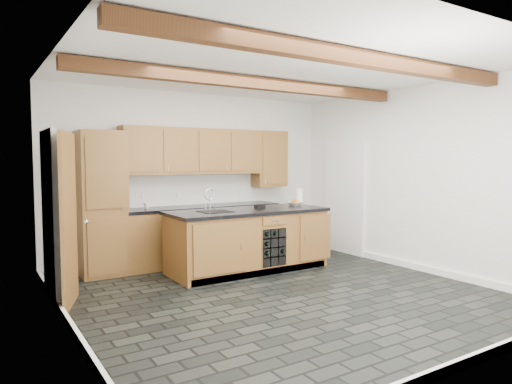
% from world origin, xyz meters
% --- Properties ---
extents(ground, '(5.00, 5.00, 0.00)m').
position_xyz_m(ground, '(0.00, 0.00, 0.00)').
color(ground, black).
rests_on(ground, ground).
extents(room_shell, '(5.01, 5.00, 5.00)m').
position_xyz_m(room_shell, '(-0.09, 0.53, 1.53)').
color(room_shell, white).
rests_on(room_shell, ground).
extents(back_cabinetry, '(3.65, 0.62, 2.20)m').
position_xyz_m(back_cabinetry, '(-0.38, 2.24, 0.98)').
color(back_cabinetry, olive).
rests_on(back_cabinetry, ground).
extents(island, '(2.48, 0.96, 0.93)m').
position_xyz_m(island, '(0.31, 1.28, 0.47)').
color(island, olive).
rests_on(island, ground).
extents(faucet, '(0.45, 0.40, 0.34)m').
position_xyz_m(faucet, '(-0.25, 1.33, 0.96)').
color(faucet, black).
rests_on(faucet, island).
extents(kitchen_scale, '(0.17, 0.11, 0.05)m').
position_xyz_m(kitchen_scale, '(0.61, 1.45, 0.95)').
color(kitchen_scale, black).
rests_on(kitchen_scale, island).
extents(fruit_bowl, '(0.28, 0.28, 0.06)m').
position_xyz_m(fruit_bowl, '(1.28, 1.40, 0.96)').
color(fruit_bowl, white).
rests_on(fruit_bowl, island).
extents(fruit_cluster, '(0.16, 0.17, 0.07)m').
position_xyz_m(fruit_cluster, '(1.28, 1.41, 0.99)').
color(fruit_cluster, '#AC1733').
rests_on(fruit_cluster, fruit_bowl).
extents(paper_towel, '(0.11, 0.11, 0.27)m').
position_xyz_m(paper_towel, '(1.42, 1.47, 1.07)').
color(paper_towel, white).
rests_on(paper_towel, island).
extents(mug, '(0.11, 0.11, 0.09)m').
position_xyz_m(mug, '(-0.95, 2.26, 0.98)').
color(mug, white).
rests_on(mug, back_cabinetry).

